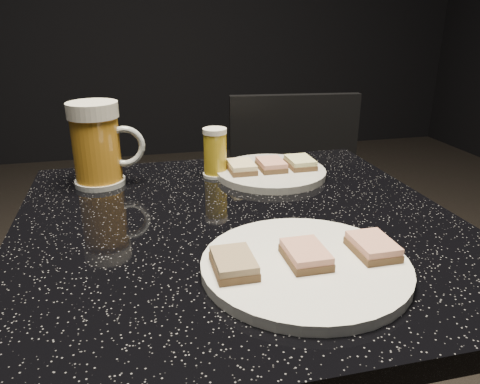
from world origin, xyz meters
name	(u,v)px	position (x,y,z in m)	size (l,w,h in m)	color
plate_large	(305,266)	(0.05, -0.17, 0.76)	(0.27, 0.27, 0.01)	white
plate_small	(271,172)	(0.11, 0.20, 0.76)	(0.22, 0.22, 0.01)	silver
table	(240,346)	(0.00, 0.00, 0.51)	(0.70, 0.70, 0.75)	black
beer_mug	(98,144)	(-0.22, 0.23, 0.83)	(0.14, 0.10, 0.16)	silver
beer_tumbler	(215,153)	(0.00, 0.23, 0.80)	(0.05, 0.05, 0.10)	silver
chair	(299,229)	(0.28, 0.45, 0.50)	(0.40, 0.40, 0.85)	black
canapes_on_plate_large	(306,255)	(0.05, -0.17, 0.77)	(0.24, 0.07, 0.02)	#4C3521
canapes_on_plate_small	(271,165)	(0.11, 0.20, 0.77)	(0.17, 0.07, 0.02)	#4C3521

